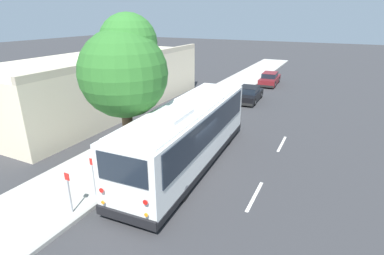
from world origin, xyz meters
TOP-DOWN VIEW (x-y plane):
  - ground_plane at (0.00, 0.00)m, footprint 160.00×160.00m
  - sidewalk_slab at (0.00, 4.04)m, footprint 80.00×3.84m
  - curb_strip at (0.00, 2.04)m, footprint 80.00×0.14m
  - shuttle_bus at (0.77, 0.43)m, footprint 10.91×3.16m
  - parked_sedan_black at (13.64, 1.03)m, footprint 4.39×1.92m
  - parked_sedan_maroon at (21.07, 0.88)m, footprint 4.67×1.87m
  - street_tree at (-0.70, 2.82)m, footprint 3.93×3.93m
  - sign_post_near at (-4.87, 2.43)m, footprint 0.06×0.22m
  - sign_post_far at (-3.63, 2.43)m, footprint 0.06×0.22m
  - building_backdrop at (6.61, 11.26)m, footprint 18.78×7.72m
  - lane_stripe_mid at (-0.62, -3.35)m, footprint 2.40×0.14m
  - lane_stripe_ahead at (5.38, -3.35)m, footprint 2.40×0.14m

SIDE VIEW (x-z plane):
  - ground_plane at x=0.00m, z-range 0.00..0.00m
  - lane_stripe_mid at x=-0.62m, z-range 0.00..0.01m
  - lane_stripe_ahead at x=5.38m, z-range 0.00..0.01m
  - sidewalk_slab at x=0.00m, z-range 0.00..0.15m
  - curb_strip at x=0.00m, z-range 0.00..0.15m
  - parked_sedan_black at x=13.64m, z-range -0.05..1.24m
  - parked_sedan_maroon at x=21.07m, z-range -0.05..1.28m
  - sign_post_near at x=-4.87m, z-range 0.17..1.81m
  - sign_post_far at x=-3.63m, z-range 0.17..1.83m
  - shuttle_bus at x=0.77m, z-range 0.10..3.34m
  - building_backdrop at x=6.61m, z-range -0.19..4.22m
  - street_tree at x=-0.70m, z-range 1.35..8.39m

